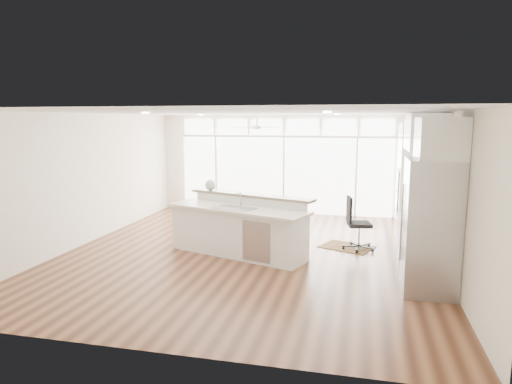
# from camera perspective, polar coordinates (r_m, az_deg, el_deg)

# --- Properties ---
(floor) EXTENTS (7.00, 8.00, 0.02)m
(floor) POSITION_cam_1_polar(r_m,az_deg,el_deg) (8.99, -0.82, -7.63)
(floor) COLOR #482616
(floor) RESTS_ON ground
(ceiling) EXTENTS (7.00, 8.00, 0.02)m
(ceiling) POSITION_cam_1_polar(r_m,az_deg,el_deg) (8.61, -0.86, 9.91)
(ceiling) COLOR white
(ceiling) RESTS_ON wall_back
(wall_back) EXTENTS (7.00, 0.04, 2.70)m
(wall_back) POSITION_cam_1_polar(r_m,az_deg,el_deg) (12.59, 3.57, 3.45)
(wall_back) COLOR white
(wall_back) RESTS_ON floor
(wall_front) EXTENTS (7.00, 0.04, 2.70)m
(wall_front) POSITION_cam_1_polar(r_m,az_deg,el_deg) (4.98, -12.10, -5.28)
(wall_front) COLOR white
(wall_front) RESTS_ON floor
(wall_left) EXTENTS (0.04, 8.00, 2.70)m
(wall_left) POSITION_cam_1_polar(r_m,az_deg,el_deg) (10.12, -20.45, 1.55)
(wall_left) COLOR white
(wall_left) RESTS_ON floor
(wall_right) EXTENTS (0.04, 8.00, 2.70)m
(wall_right) POSITION_cam_1_polar(r_m,az_deg,el_deg) (8.56, 22.53, 0.17)
(wall_right) COLOR white
(wall_right) RESTS_ON floor
(glass_wall) EXTENTS (5.80, 0.06, 2.08)m
(glass_wall) POSITION_cam_1_polar(r_m,az_deg,el_deg) (12.56, 3.51, 2.06)
(glass_wall) COLOR white
(glass_wall) RESTS_ON wall_back
(transom_row) EXTENTS (5.90, 0.06, 0.40)m
(transom_row) POSITION_cam_1_polar(r_m,az_deg,el_deg) (12.47, 3.57, 8.14)
(transom_row) COLOR white
(transom_row) RESTS_ON wall_back
(desk_window) EXTENTS (0.04, 0.85, 0.85)m
(desk_window) POSITION_cam_1_polar(r_m,az_deg,el_deg) (8.82, 22.04, 1.75)
(desk_window) COLOR white
(desk_window) RESTS_ON wall_right
(ceiling_fan) EXTENTS (1.16, 1.16, 0.32)m
(ceiling_fan) POSITION_cam_1_polar(r_m,az_deg,el_deg) (11.45, 0.12, 8.58)
(ceiling_fan) COLOR silver
(ceiling_fan) RESTS_ON ceiling
(recessed_lights) EXTENTS (3.40, 3.00, 0.02)m
(recessed_lights) POSITION_cam_1_polar(r_m,az_deg,el_deg) (8.81, -0.54, 9.76)
(recessed_lights) COLOR white
(recessed_lights) RESTS_ON ceiling
(oven_cabinet) EXTENTS (0.64, 1.20, 2.50)m
(oven_cabinet) POSITION_cam_1_polar(r_m,az_deg,el_deg) (10.30, 19.10, 1.18)
(oven_cabinet) COLOR white
(oven_cabinet) RESTS_ON floor
(desk_nook) EXTENTS (0.72, 1.30, 0.76)m
(desk_nook) POSITION_cam_1_polar(r_m,az_deg,el_deg) (8.99, 19.52, -5.58)
(desk_nook) COLOR white
(desk_nook) RESTS_ON floor
(upper_cabinets) EXTENTS (0.64, 1.30, 0.64)m
(upper_cabinets) POSITION_cam_1_polar(r_m,az_deg,el_deg) (8.73, 20.46, 7.05)
(upper_cabinets) COLOR white
(upper_cabinets) RESTS_ON wall_right
(refrigerator) EXTENTS (0.76, 0.90, 2.00)m
(refrigerator) POSITION_cam_1_polar(r_m,az_deg,el_deg) (7.25, 21.01, -4.05)
(refrigerator) COLOR #A2A2A6
(refrigerator) RESTS_ON floor
(fridge_cabinet) EXTENTS (0.64, 0.90, 0.60)m
(fridge_cabinet) POSITION_cam_1_polar(r_m,az_deg,el_deg) (7.09, 22.08, 6.23)
(fridge_cabinet) COLOR white
(fridge_cabinet) RESTS_ON wall_right
(framed_photos) EXTENTS (0.06, 0.22, 0.80)m
(framed_photos) POSITION_cam_1_polar(r_m,az_deg,el_deg) (9.45, 21.43, 1.31)
(framed_photos) COLOR black
(framed_photos) RESTS_ON wall_right
(kitchen_island) EXTENTS (3.02, 1.92, 1.12)m
(kitchen_island) POSITION_cam_1_polar(r_m,az_deg,el_deg) (8.73, -2.31, -4.26)
(kitchen_island) COLOR white
(kitchen_island) RESTS_ON floor
(rug) EXTENTS (1.19, 1.04, 0.01)m
(rug) POSITION_cam_1_polar(r_m,az_deg,el_deg) (9.52, 11.28, -6.75)
(rug) COLOR #3E2713
(rug) RESTS_ON floor
(office_chair) EXTENTS (0.64, 0.61, 1.06)m
(office_chair) POSITION_cam_1_polar(r_m,az_deg,el_deg) (9.27, 12.80, -3.89)
(office_chair) COLOR black
(office_chair) RESTS_ON floor
(fishbowl) EXTENTS (0.30, 0.30, 0.23)m
(fishbowl) POSITION_cam_1_polar(r_m,az_deg,el_deg) (9.47, -5.72, 0.89)
(fishbowl) COLOR silver
(fishbowl) RESTS_ON kitchen_island
(monitor) EXTENTS (0.10, 0.53, 0.44)m
(monitor) POSITION_cam_1_polar(r_m,az_deg,el_deg) (8.85, 19.20, -1.79)
(monitor) COLOR black
(monitor) RESTS_ON desk_nook
(keyboard) EXTENTS (0.14, 0.34, 0.02)m
(keyboard) POSITION_cam_1_polar(r_m,az_deg,el_deg) (8.88, 18.04, -3.11)
(keyboard) COLOR white
(keyboard) RESTS_ON desk_nook
(potted_plant) EXTENTS (0.34, 0.37, 0.25)m
(potted_plant) POSITION_cam_1_polar(r_m,az_deg,el_deg) (10.21, 19.50, 8.85)
(potted_plant) COLOR #385B27
(potted_plant) RESTS_ON oven_cabinet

